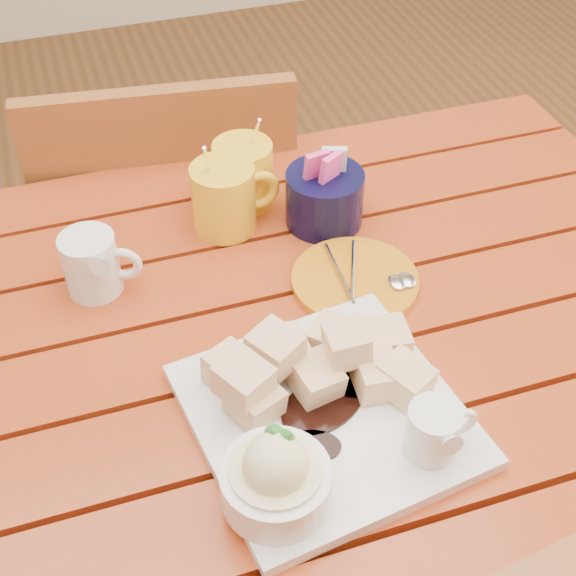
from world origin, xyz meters
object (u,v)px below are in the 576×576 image
object	(u,v)px
dessert_plate	(316,416)
chair_far	(174,248)
table	(258,394)
coffee_mug_right	(226,197)
orange_saucer	(356,280)
coffee_mug_left	(241,173)

from	to	relation	value
dessert_plate	chair_far	size ratio (longest dim) A/B	0.35
table	chair_far	xyz separation A→B (m)	(-0.01, 0.50, -0.16)
table	coffee_mug_right	bearing A→B (deg)	83.81
dessert_plate	orange_saucer	distance (m)	0.24
dessert_plate	coffee_mug_left	distance (m)	0.42
table	coffee_mug_left	bearing A→B (deg)	77.40
coffee_mug_left	orange_saucer	size ratio (longest dim) A/B	0.86
dessert_plate	chair_far	world-z (taller)	chair_far
table	coffee_mug_right	size ratio (longest dim) A/B	8.39
coffee_mug_left	orange_saucer	distance (m)	0.23
coffee_mug_right	chair_far	xyz separation A→B (m)	(-0.04, 0.29, -0.31)
coffee_mug_right	chair_far	world-z (taller)	coffee_mug_right
dessert_plate	coffee_mug_left	bearing A→B (deg)	84.72
table	orange_saucer	world-z (taller)	orange_saucer
coffee_mug_right	chair_far	size ratio (longest dim) A/B	0.17
dessert_plate	chair_far	xyz separation A→B (m)	(-0.03, 0.66, -0.30)
orange_saucer	chair_far	size ratio (longest dim) A/B	0.19
dessert_plate	chair_far	bearing A→B (deg)	92.96
orange_saucer	table	bearing A→B (deg)	-162.13
chair_far	coffee_mug_left	bearing A→B (deg)	113.91
chair_far	table	bearing A→B (deg)	98.99
coffee_mug_left	orange_saucer	world-z (taller)	coffee_mug_left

